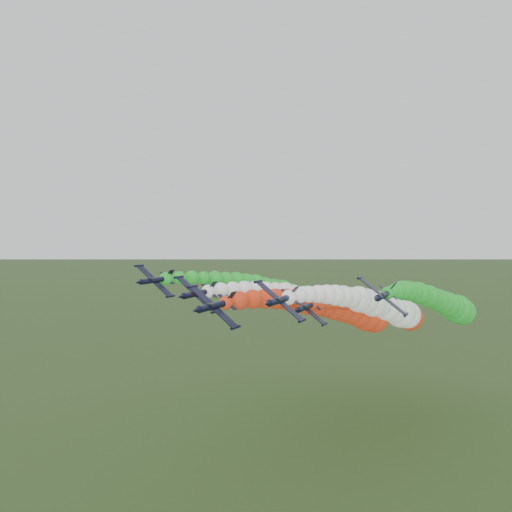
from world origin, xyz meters
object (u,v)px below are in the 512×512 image
object	(u,v)px
jet_lead	(344,311)
jet_outer_right	(445,304)
jet_outer_left	(285,293)
jet_trail	(388,311)
jet_inner_right	(383,307)
jet_inner_left	(324,303)

from	to	relation	value
jet_lead	jet_outer_right	xyz separation A→B (m)	(21.31, 18.49, 0.57)
jet_outer_left	jet_outer_right	world-z (taller)	jet_outer_left
jet_outer_left	jet_trail	distance (m)	29.26
jet_trail	jet_outer_left	bearing A→B (deg)	-163.17
jet_inner_right	jet_lead	bearing A→B (deg)	-133.73
jet_inner_right	jet_outer_right	xyz separation A→B (m)	(13.67, 10.51, 0.25)
jet_outer_right	jet_inner_left	bearing A→B (deg)	-165.39
jet_outer_left	jet_inner_right	bearing A→B (deg)	-13.38
jet_outer_left	jet_trail	world-z (taller)	jet_outer_left
jet_inner_right	jet_trail	size ratio (longest dim) A/B	1.00
jet_lead	jet_outer_left	size ratio (longest dim) A/B	1.00
jet_inner_right	jet_outer_left	bearing A→B (deg)	166.62
jet_lead	jet_inner_left	xyz separation A→B (m)	(-8.61, 10.70, 0.07)
jet_inner_left	jet_outer_left	size ratio (longest dim) A/B	1.00
jet_inner_left	jet_inner_right	bearing A→B (deg)	-9.49
jet_inner_right	jet_outer_right	bearing A→B (deg)	37.56
jet_lead	jet_inner_left	distance (m)	13.73
jet_lead	jet_trail	xyz separation A→B (m)	(6.00, 23.32, -2.86)
jet_outer_left	jet_outer_right	xyz separation A→B (m)	(42.98, 3.54, -1.06)
jet_inner_left	jet_inner_right	world-z (taller)	jet_inner_right
jet_lead	jet_trail	world-z (taller)	jet_lead
jet_inner_left	jet_trail	bearing A→B (deg)	40.83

